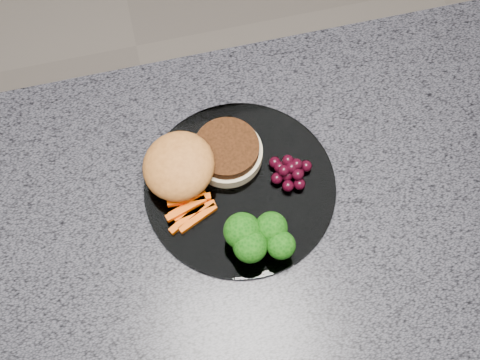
{
  "coord_description": "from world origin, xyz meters",
  "views": [
    {
      "loc": [
        0.03,
        -0.28,
        1.73
      ],
      "look_at": [
        0.12,
        0.07,
        0.93
      ],
      "focal_mm": 50.0,
      "sensor_mm": 36.0,
      "label": 1
    }
  ],
  "objects_px": {
    "plate": "(240,187)",
    "grape_bunch": "(290,171)",
    "burger": "(196,162)",
    "island_cabinet": "(191,330)"
  },
  "relations": [
    {
      "from": "plate",
      "to": "grape_bunch",
      "type": "bearing_deg",
      "value": 0.75
    },
    {
      "from": "plate",
      "to": "grape_bunch",
      "type": "relative_size",
      "value": 4.38
    },
    {
      "from": "grape_bunch",
      "to": "plate",
      "type": "bearing_deg",
      "value": -179.25
    },
    {
      "from": "island_cabinet",
      "to": "burger",
      "type": "distance_m",
      "value": 0.51
    },
    {
      "from": "burger",
      "to": "island_cabinet",
      "type": "bearing_deg",
      "value": -137.33
    },
    {
      "from": "island_cabinet",
      "to": "plate",
      "type": "distance_m",
      "value": 0.49
    },
    {
      "from": "plate",
      "to": "grape_bunch",
      "type": "xyz_separation_m",
      "value": [
        0.07,
        0.0,
        0.02
      ]
    },
    {
      "from": "island_cabinet",
      "to": "plate",
      "type": "relative_size",
      "value": 4.62
    },
    {
      "from": "island_cabinet",
      "to": "plate",
      "type": "xyz_separation_m",
      "value": [
        0.12,
        0.07,
        0.47
      ]
    },
    {
      "from": "plate",
      "to": "grape_bunch",
      "type": "height_order",
      "value": "grape_bunch"
    }
  ]
}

